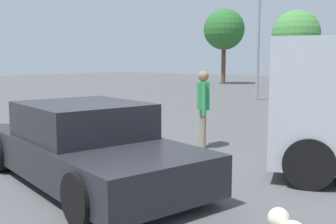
% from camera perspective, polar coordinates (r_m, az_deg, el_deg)
% --- Properties ---
extents(ground_plane, '(80.00, 80.00, 0.00)m').
position_cam_1_polar(ground_plane, '(6.61, -8.86, -9.45)').
color(ground_plane, '#515154').
extents(sedan_foreground, '(4.67, 2.72, 1.23)m').
position_cam_1_polar(sedan_foreground, '(6.50, -11.31, -4.62)').
color(sedan_foreground, '#232328').
rests_on(sedan_foreground, ground_plane).
extents(pedestrian, '(0.44, 0.46, 1.65)m').
position_cam_1_polar(pedestrian, '(8.82, 4.88, 1.34)').
color(pedestrian, gray).
rests_on(pedestrian, ground_plane).
extents(light_post_near, '(0.44, 0.44, 6.08)m').
position_cam_1_polar(light_post_near, '(19.79, 12.49, 13.70)').
color(light_post_near, gray).
rests_on(light_post_near, ground_plane).
extents(tree_back_left, '(3.06, 3.06, 5.04)m').
position_cam_1_polar(tree_back_left, '(28.06, 17.28, 10.22)').
color(tree_back_left, brown).
rests_on(tree_back_left, ground_plane).
extents(tree_back_right, '(3.13, 3.13, 5.75)m').
position_cam_1_polar(tree_back_right, '(32.39, 7.76, 11.24)').
color(tree_back_right, brown).
rests_on(tree_back_right, ground_plane).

